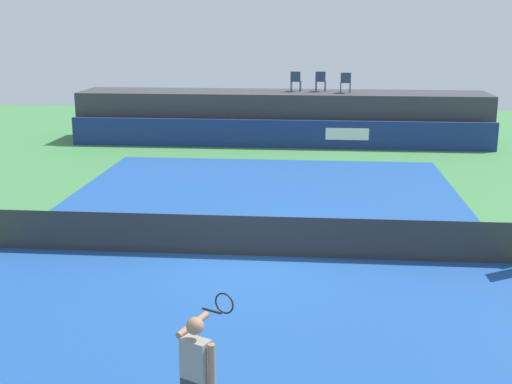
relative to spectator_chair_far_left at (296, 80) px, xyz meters
name	(u,v)px	position (x,y,z in m)	size (l,w,h in m)	color
ground_plane	(258,218)	(-0.59, -12.44, -2.69)	(48.00, 48.00, 0.00)	#3D7A42
court_inner	(247,255)	(-0.59, -15.44, -2.69)	(12.00, 22.00, 0.00)	#1C478C
sponsor_wall	(280,134)	(-0.58, -1.94, -2.09)	(18.00, 0.22, 1.20)	navy
spectator_platform	(282,116)	(-0.59, -0.14, -1.59)	(18.00, 2.80, 2.20)	#38383D
spectator_chair_far_left	(296,80)	(0.00, 0.00, 0.00)	(0.48, 0.48, 0.89)	#2D3D56
spectator_chair_left	(321,80)	(1.10, 0.09, 0.00)	(0.47, 0.47, 0.89)	#2D3D56
spectator_chair_center	(346,82)	(2.18, -0.44, 0.00)	(0.44, 0.44, 0.89)	#2D3D56
tennis_net	(247,236)	(-0.59, -15.44, -2.22)	(12.40, 0.02, 0.95)	#2D2D2D
tennis_player	(197,377)	(-0.47, -22.53, -1.73)	(0.63, 1.26, 1.77)	white
tennis_ball	(463,244)	(4.51, -14.27, -2.66)	(0.07, 0.07, 0.07)	#D8EA33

